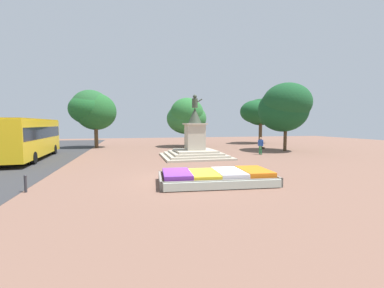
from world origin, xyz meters
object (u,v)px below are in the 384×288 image
at_px(flower_planter, 217,178).
at_px(city_bus, 28,136).
at_px(pedestrian_with_handbag, 261,145).
at_px(statue_monument, 195,146).
at_px(kerb_bollard_mid_b, 25,183).

bearing_deg(flower_planter, city_bus, 136.55).
bearing_deg(pedestrian_with_handbag, statue_monument, -174.84).
height_order(pedestrian_with_handbag, kerb_bollard_mid_b, pedestrian_with_handbag).
xyz_separation_m(statue_monument, kerb_bollard_mid_b, (-9.71, -9.41, -0.60)).
height_order(city_bus, kerb_bollard_mid_b, city_bus).
height_order(statue_monument, kerb_bollard_mid_b, statue_monument).
relative_size(flower_planter, statue_monument, 1.04).
relative_size(flower_planter, pedestrian_with_handbag, 3.53).
bearing_deg(statue_monument, city_bus, 172.39).
distance_m(flower_planter, pedestrian_with_handbag, 13.00).
relative_size(flower_planter, kerb_bollard_mid_b, 7.62).
bearing_deg(statue_monument, kerb_bollard_mid_b, -135.90).
relative_size(statue_monument, city_bus, 0.52).
height_order(flower_planter, pedestrian_with_handbag, pedestrian_with_handbag).
height_order(city_bus, pedestrian_with_handbag, city_bus).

